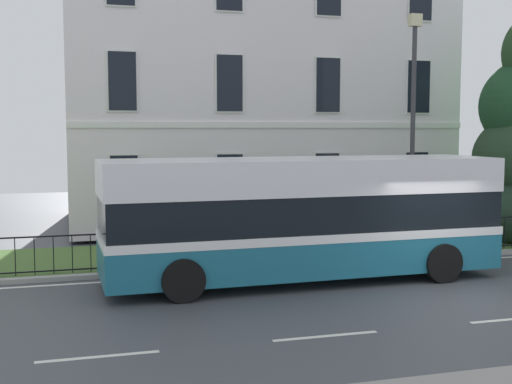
# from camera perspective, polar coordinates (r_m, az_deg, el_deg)

# --- Properties ---
(ground_plane) EXTENTS (60.00, 56.00, 0.18)m
(ground_plane) POSITION_cam_1_polar(r_m,az_deg,el_deg) (16.29, 15.87, -8.07)
(ground_plane) COLOR #42454B
(georgian_townhouse) EXTENTS (14.39, 8.56, 13.23)m
(georgian_townhouse) POSITION_cam_1_polar(r_m,az_deg,el_deg) (27.18, -0.74, 11.86)
(georgian_townhouse) COLOR white
(georgian_townhouse) RESTS_ON ground_plane
(iron_verge_railing) EXTENTS (19.42, 0.04, 0.97)m
(iron_verge_railing) POSITION_cam_1_polar(r_m,az_deg,el_deg) (18.76, 6.47, -4.13)
(iron_verge_railing) COLOR black
(iron_verge_railing) RESTS_ON ground_plane
(single_decker_bus) EXTENTS (9.80, 2.90, 3.01)m
(single_decker_bus) POSITION_cam_1_polar(r_m,az_deg,el_deg) (16.36, 3.99, -2.09)
(single_decker_bus) COLOR #1D6680
(single_decker_bus) RESTS_ON ground_plane
(street_lamp_post) EXTENTS (0.36, 0.24, 6.98)m
(street_lamp_post) POSITION_cam_1_polar(r_m,az_deg,el_deg) (20.58, 13.29, 6.34)
(street_lamp_post) COLOR #333338
(street_lamp_post) RESTS_ON ground_plane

